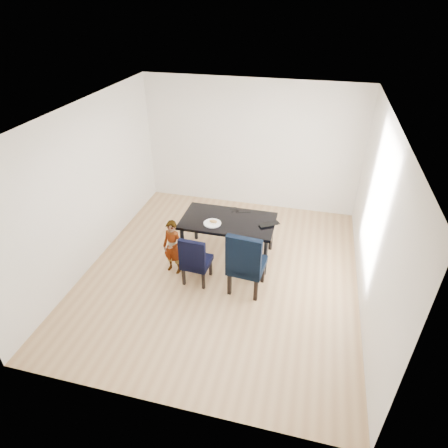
% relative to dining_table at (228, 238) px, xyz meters
% --- Properties ---
extents(floor, '(4.50, 5.00, 0.01)m').
position_rel_dining_table_xyz_m(floor, '(0.00, -0.50, -0.38)').
color(floor, tan).
rests_on(floor, ground).
extents(ceiling, '(4.50, 5.00, 0.01)m').
position_rel_dining_table_xyz_m(ceiling, '(0.00, -0.50, 2.33)').
color(ceiling, white).
rests_on(ceiling, wall_back).
extents(wall_back, '(4.50, 0.01, 2.70)m').
position_rel_dining_table_xyz_m(wall_back, '(0.00, 2.00, 0.98)').
color(wall_back, white).
rests_on(wall_back, ground).
extents(wall_front, '(4.50, 0.01, 2.70)m').
position_rel_dining_table_xyz_m(wall_front, '(0.00, -3.00, 0.98)').
color(wall_front, white).
rests_on(wall_front, ground).
extents(wall_left, '(0.01, 5.00, 2.70)m').
position_rel_dining_table_xyz_m(wall_left, '(-2.25, -0.50, 0.98)').
color(wall_left, silver).
rests_on(wall_left, ground).
extents(wall_right, '(0.01, 5.00, 2.70)m').
position_rel_dining_table_xyz_m(wall_right, '(2.25, -0.50, 0.98)').
color(wall_right, white).
rests_on(wall_right, ground).
extents(dining_table, '(1.60, 0.90, 0.75)m').
position_rel_dining_table_xyz_m(dining_table, '(0.00, 0.00, 0.00)').
color(dining_table, black).
rests_on(dining_table, floor).
extents(chair_left, '(0.45, 0.47, 0.89)m').
position_rel_dining_table_xyz_m(chair_left, '(-0.33, -0.78, 0.07)').
color(chair_left, black).
rests_on(chair_left, floor).
extents(chair_right, '(0.58, 0.60, 1.12)m').
position_rel_dining_table_xyz_m(chair_right, '(0.49, -0.78, 0.18)').
color(chair_right, black).
rests_on(chair_right, floor).
extents(child, '(0.40, 0.30, 0.98)m').
position_rel_dining_table_xyz_m(child, '(-0.79, -0.65, 0.12)').
color(child, orange).
rests_on(child, floor).
extents(plate, '(0.30, 0.30, 0.02)m').
position_rel_dining_table_xyz_m(plate, '(-0.23, -0.18, 0.38)').
color(plate, white).
rests_on(plate, dining_table).
extents(sandwich, '(0.15, 0.12, 0.06)m').
position_rel_dining_table_xyz_m(sandwich, '(-0.22, -0.17, 0.42)').
color(sandwich, '#BB8743').
rests_on(sandwich, plate).
extents(laptop, '(0.42, 0.38, 0.03)m').
position_rel_dining_table_xyz_m(laptop, '(0.68, 0.05, 0.39)').
color(laptop, black).
rests_on(laptop, dining_table).
extents(cable_tangle, '(0.14, 0.14, 0.01)m').
position_rel_dining_table_xyz_m(cable_tangle, '(0.06, 0.29, 0.38)').
color(cable_tangle, black).
rests_on(cable_tangle, dining_table).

